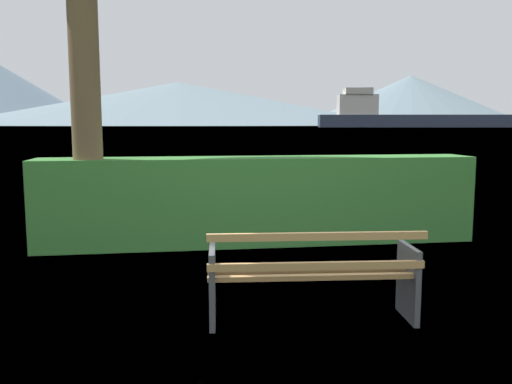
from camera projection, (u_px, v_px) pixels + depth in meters
name	position (u px, v px, depth m)	size (l,w,h in m)	color
ground_plane	(311.00, 319.00, 4.86)	(1400.00, 1400.00, 0.00)	#4C6B33
water_surface	(181.00, 126.00, 305.87)	(620.00, 620.00, 0.00)	#7A99A8
park_bench	(312.00, 275.00, 4.75)	(1.89, 0.71, 0.87)	tan
hedge_row	(259.00, 200.00, 7.91)	(6.38, 0.77, 1.27)	#387A33
cargo_ship_large	(408.00, 116.00, 227.39)	(90.57, 27.67, 16.37)	#2D384C
distant_hills	(160.00, 97.00, 551.36)	(722.01, 425.31, 79.84)	slate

